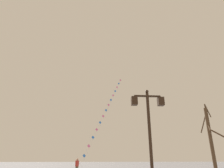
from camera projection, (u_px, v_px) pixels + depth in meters
twin_lantern_lamp_post at (149, 121)px, 8.88m from camera, size 1.55×0.28×4.80m
kite_train at (106, 110)px, 32.63m from camera, size 7.30×14.99×17.85m
kite_flyer at (77, 166)px, 21.35m from camera, size 0.39×0.62×1.71m
bare_tree at (211, 143)px, 12.33m from camera, size 1.26×2.23×5.19m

